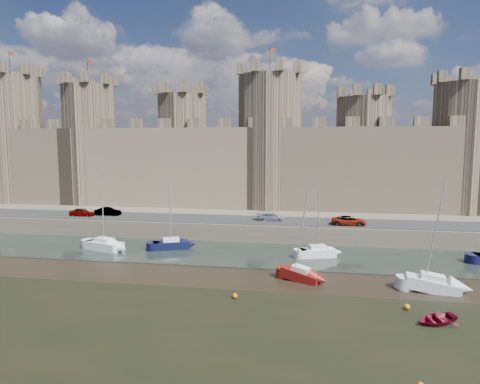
{
  "coord_description": "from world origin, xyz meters",
  "views": [
    {
      "loc": [
        9.25,
        -27.78,
        14.03
      ],
      "look_at": [
        1.04,
        22.0,
        8.13
      ],
      "focal_mm": 32.0,
      "sensor_mm": 36.0,
      "label": 1
    }
  ],
  "objects_px": {
    "sailboat_0": "(104,244)",
    "car_1": "(108,212)",
    "car_0": "(82,212)",
    "car_2": "(271,217)",
    "sailboat_1": "(171,244)",
    "sailboat_4": "(301,274)",
    "sailboat_5": "(433,284)",
    "sailboat_2": "(318,251)",
    "car_3": "(349,221)"
  },
  "relations": [
    {
      "from": "car_3",
      "to": "car_2",
      "type": "bearing_deg",
      "value": 81.3
    },
    {
      "from": "car_1",
      "to": "sailboat_0",
      "type": "relative_size",
      "value": 0.41
    },
    {
      "from": "car_0",
      "to": "sailboat_0",
      "type": "xyz_separation_m",
      "value": [
        8.64,
        -9.97,
        -2.39
      ]
    },
    {
      "from": "car_3",
      "to": "sailboat_0",
      "type": "xyz_separation_m",
      "value": [
        -31.79,
        -9.22,
        -2.39
      ]
    },
    {
      "from": "car_0",
      "to": "car_2",
      "type": "bearing_deg",
      "value": -86.17
    },
    {
      "from": "car_3",
      "to": "sailboat_5",
      "type": "xyz_separation_m",
      "value": [
        6.16,
        -18.61,
        -2.41
      ]
    },
    {
      "from": "car_0",
      "to": "sailboat_0",
      "type": "bearing_deg",
      "value": -137.0
    },
    {
      "from": "sailboat_2",
      "to": "sailboat_4",
      "type": "height_order",
      "value": "sailboat_2"
    },
    {
      "from": "car_0",
      "to": "car_1",
      "type": "xyz_separation_m",
      "value": [
        3.7,
        1.21,
        0.01
      ]
    },
    {
      "from": "sailboat_5",
      "to": "car_2",
      "type": "bearing_deg",
      "value": 137.81
    },
    {
      "from": "car_0",
      "to": "car_1",
      "type": "height_order",
      "value": "car_1"
    },
    {
      "from": "car_1",
      "to": "sailboat_4",
      "type": "bearing_deg",
      "value": -122.86
    },
    {
      "from": "sailboat_2",
      "to": "sailboat_5",
      "type": "relative_size",
      "value": 0.89
    },
    {
      "from": "sailboat_0",
      "to": "sailboat_4",
      "type": "distance_m",
      "value": 26.91
    },
    {
      "from": "car_0",
      "to": "sailboat_5",
      "type": "height_order",
      "value": "sailboat_5"
    },
    {
      "from": "car_2",
      "to": "sailboat_1",
      "type": "xyz_separation_m",
      "value": [
        -12.27,
        -9.07,
        -2.34
      ]
    },
    {
      "from": "car_0",
      "to": "sailboat_2",
      "type": "height_order",
      "value": "sailboat_2"
    },
    {
      "from": "car_3",
      "to": "sailboat_2",
      "type": "distance_m",
      "value": 9.71
    },
    {
      "from": "car_2",
      "to": "car_1",
      "type": "bearing_deg",
      "value": 89.89
    },
    {
      "from": "sailboat_4",
      "to": "sailboat_5",
      "type": "distance_m",
      "value": 12.4
    },
    {
      "from": "sailboat_1",
      "to": "sailboat_5",
      "type": "bearing_deg",
      "value": -44.23
    },
    {
      "from": "car_1",
      "to": "car_3",
      "type": "relative_size",
      "value": 0.85
    },
    {
      "from": "car_0",
      "to": "sailboat_1",
      "type": "xyz_separation_m",
      "value": [
        17.15,
        -8.17,
        -2.4
      ]
    },
    {
      "from": "sailboat_0",
      "to": "sailboat_4",
      "type": "height_order",
      "value": "sailboat_0"
    },
    {
      "from": "sailboat_0",
      "to": "sailboat_1",
      "type": "bearing_deg",
      "value": 30.96
    },
    {
      "from": "car_3",
      "to": "sailboat_1",
      "type": "height_order",
      "value": "sailboat_1"
    },
    {
      "from": "car_1",
      "to": "sailboat_5",
      "type": "xyz_separation_m",
      "value": [
        42.89,
        -20.56,
        -2.41
      ]
    },
    {
      "from": "car_3",
      "to": "sailboat_4",
      "type": "relative_size",
      "value": 0.51
    },
    {
      "from": "sailboat_0",
      "to": "sailboat_2",
      "type": "distance_m",
      "value": 27.43
    },
    {
      "from": "sailboat_0",
      "to": "car_1",
      "type": "bearing_deg",
      "value": 132.87
    },
    {
      "from": "sailboat_5",
      "to": "car_0",
      "type": "bearing_deg",
      "value": 164.96
    },
    {
      "from": "car_0",
      "to": "sailboat_1",
      "type": "height_order",
      "value": "sailboat_1"
    },
    {
      "from": "sailboat_1",
      "to": "sailboat_0",
      "type": "bearing_deg",
      "value": 168.47
    },
    {
      "from": "car_1",
      "to": "car_2",
      "type": "distance_m",
      "value": 25.72
    },
    {
      "from": "car_3",
      "to": "sailboat_4",
      "type": "distance_m",
      "value": 18.73
    },
    {
      "from": "sailboat_4",
      "to": "car_3",
      "type": "bearing_deg",
      "value": 95.39
    },
    {
      "from": "car_1",
      "to": "sailboat_1",
      "type": "height_order",
      "value": "sailboat_1"
    },
    {
      "from": "car_1",
      "to": "sailboat_5",
      "type": "relative_size",
      "value": 0.39
    },
    {
      "from": "car_2",
      "to": "sailboat_0",
      "type": "bearing_deg",
      "value": 118.18
    },
    {
      "from": "car_1",
      "to": "sailboat_2",
      "type": "height_order",
      "value": "sailboat_2"
    },
    {
      "from": "car_1",
      "to": "sailboat_4",
      "type": "xyz_separation_m",
      "value": [
        30.54,
        -19.46,
        -2.46
      ]
    },
    {
      "from": "car_0",
      "to": "sailboat_5",
      "type": "distance_m",
      "value": 50.51
    },
    {
      "from": "car_1",
      "to": "sailboat_0",
      "type": "bearing_deg",
      "value": -156.53
    },
    {
      "from": "sailboat_0",
      "to": "sailboat_2",
      "type": "bearing_deg",
      "value": 20.92
    },
    {
      "from": "car_1",
      "to": "sailboat_5",
      "type": "height_order",
      "value": "sailboat_5"
    },
    {
      "from": "car_0",
      "to": "sailboat_4",
      "type": "distance_m",
      "value": 38.88
    },
    {
      "from": "sailboat_2",
      "to": "sailboat_5",
      "type": "xyz_separation_m",
      "value": [
        10.54,
        -10.28,
        -0.02
      ]
    },
    {
      "from": "sailboat_1",
      "to": "car_0",
      "type": "bearing_deg",
      "value": 131.09
    },
    {
      "from": "car_2",
      "to": "sailboat_5",
      "type": "bearing_deg",
      "value": -139.12
    },
    {
      "from": "car_3",
      "to": "sailboat_1",
      "type": "relative_size",
      "value": 0.51
    }
  ]
}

